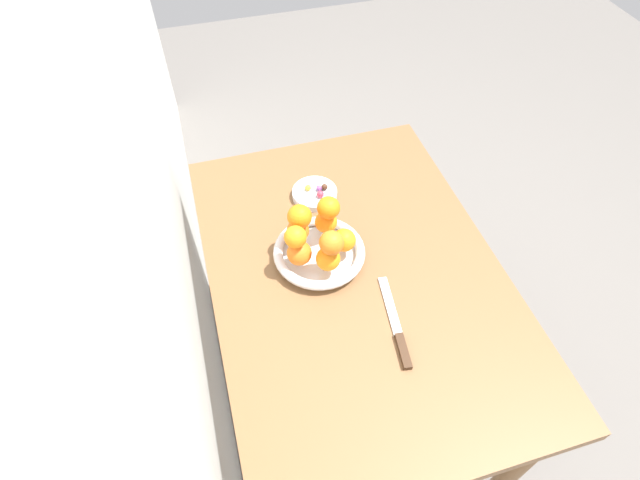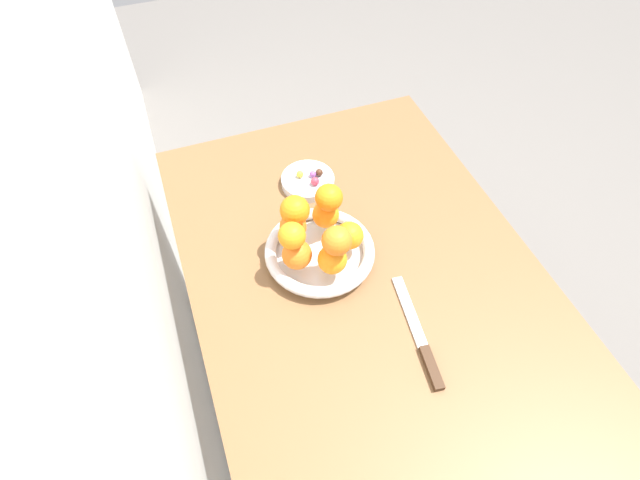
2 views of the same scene
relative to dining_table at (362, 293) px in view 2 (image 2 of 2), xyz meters
name	(u,v)px [view 2 (image 2 of 2)]	position (x,y,z in m)	size (l,w,h in m)	color
ground_plane	(350,396)	(0.00, 0.00, -0.65)	(6.00, 6.00, 0.00)	slate
wall_back	(49,139)	(0.00, 0.46, 0.60)	(4.00, 0.05, 2.50)	silver
dining_table	(362,293)	(0.00, 0.00, 0.00)	(1.10, 0.76, 0.74)	brown
fruit_bowl	(320,252)	(0.07, 0.08, 0.11)	(0.25, 0.25, 0.04)	silver
candy_dish	(308,181)	(0.30, 0.03, 0.10)	(0.13, 0.13, 0.02)	silver
orange_0	(326,215)	(0.13, 0.05, 0.16)	(0.06, 0.06, 0.06)	orange
orange_1	(293,227)	(0.12, 0.13, 0.16)	(0.06, 0.06, 0.06)	orange
orange_2	(297,254)	(0.05, 0.14, 0.16)	(0.06, 0.06, 0.06)	orange
orange_3	(332,259)	(0.01, 0.08, 0.16)	(0.06, 0.06, 0.06)	orange
orange_4	(349,236)	(0.06, 0.02, 0.16)	(0.06, 0.06, 0.06)	orange
orange_5	(292,236)	(0.05, 0.15, 0.22)	(0.06, 0.06, 0.06)	orange
orange_6	(295,210)	(0.11, 0.12, 0.22)	(0.06, 0.06, 0.06)	orange
orange_7	(337,241)	(0.01, 0.07, 0.22)	(0.06, 0.06, 0.06)	orange
orange_8	(329,198)	(0.12, 0.04, 0.22)	(0.06, 0.06, 0.06)	orange
candy_ball_0	(313,174)	(0.30, 0.02, 0.12)	(0.02, 0.02, 0.02)	#8C4C99
candy_ball_1	(315,181)	(0.27, 0.02, 0.12)	(0.02, 0.02, 0.02)	#C6384C
candy_ball_2	(318,173)	(0.30, 0.00, 0.12)	(0.02, 0.02, 0.02)	#472819
candy_ball_3	(300,174)	(0.31, 0.05, 0.12)	(0.02, 0.02, 0.02)	gold
knife	(421,340)	(-0.19, -0.04, 0.09)	(0.26, 0.05, 0.01)	#3F2819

